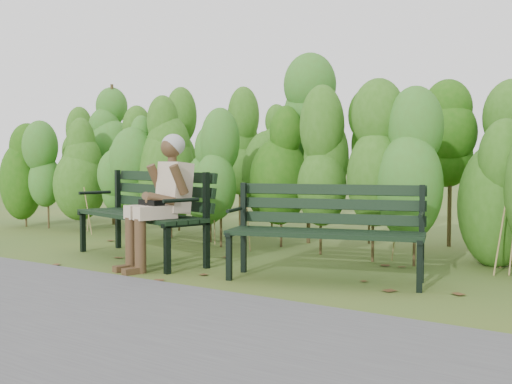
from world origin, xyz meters
The scene contains 7 objects.
ground centered at (0.00, 0.00, 0.00)m, with size 80.00×80.00×0.00m, color #3C5D25.
footpath centered at (0.00, -2.20, 0.01)m, with size 60.00×2.50×0.01m, color #474749.
hedge_band centered at (0.00, 1.86, 1.26)m, with size 11.04×1.67×2.42m.
leaf_litter centered at (-0.15, -0.26, 0.00)m, with size 5.70×2.16×0.01m.
bench_left centered at (-1.19, -0.02, 0.57)m, with size 2.02×1.11×0.96m.
bench_right centered at (0.99, 0.01, 0.51)m, with size 1.81×1.02×0.86m.
seated_woman centered at (-0.64, -0.38, 0.77)m, with size 0.55×0.81×1.34m.
Camera 1 is at (3.44, -4.80, 1.07)m, focal length 42.00 mm.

